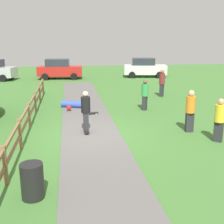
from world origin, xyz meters
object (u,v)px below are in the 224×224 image
(parked_car_white, at_px, (145,68))
(bystander_maroon, at_px, (162,82))
(bystander_green, at_px, (145,93))
(bystander_orange, at_px, (190,109))
(bystander_yellow, at_px, (220,118))
(trash_bin, at_px, (32,181))
(skater_riding, at_px, (86,110))
(skater_fallen, at_px, (74,105))
(parked_car_red, at_px, (59,69))
(skateboard_loose, at_px, (90,113))

(parked_car_white, bearing_deg, bystander_maroon, -98.49)
(bystander_green, relative_size, bystander_orange, 0.94)
(bystander_yellow, distance_m, parked_car_white, 18.67)
(trash_bin, xyz_separation_m, bystander_maroon, (7.16, 11.67, 0.56))
(skater_riding, distance_m, skater_fallen, 4.51)
(skater_fallen, relative_size, bystander_orange, 0.84)
(bystander_green, bearing_deg, parked_car_white, 74.93)
(bystander_orange, bearing_deg, bystander_yellow, -65.11)
(skater_fallen, relative_size, parked_car_red, 0.34)
(skater_fallen, distance_m, bystander_yellow, 8.22)
(parked_car_red, bearing_deg, skateboard_loose, -82.38)
(trash_bin, height_order, parked_car_red, parked_car_red)
(bystander_orange, distance_m, parked_car_white, 17.48)
(trash_bin, bearing_deg, parked_car_white, 68.16)
(parked_car_white, xyz_separation_m, parked_car_red, (-8.46, -0.01, 0.00))
(skater_fallen, xyz_separation_m, bystander_green, (3.84, -1.02, 0.72))
(skater_fallen, height_order, bystander_yellow, bystander_yellow)
(skateboard_loose, relative_size, bystander_yellow, 0.49)
(skateboard_loose, height_order, bystander_green, bystander_green)
(skater_riding, distance_m, parked_car_red, 16.78)
(skater_riding, distance_m, bystander_orange, 4.32)
(bystander_maroon, height_order, bystander_orange, bystander_maroon)
(bystander_green, relative_size, parked_car_red, 0.39)
(skater_riding, relative_size, parked_car_white, 0.39)
(bystander_orange, bearing_deg, parked_car_red, 108.38)
(parked_car_white, bearing_deg, skater_riding, -112.74)
(bystander_orange, distance_m, parked_car_red, 18.19)
(skateboard_loose, xyz_separation_m, parked_car_red, (-1.86, 13.89, 0.87))
(skateboard_loose, height_order, bystander_orange, bystander_orange)
(skateboard_loose, bearing_deg, skater_riding, -98.14)
(skateboard_loose, bearing_deg, trash_bin, -104.86)
(bystander_maroon, relative_size, bystander_orange, 1.02)
(trash_bin, height_order, skater_riding, skater_riding)
(bystander_orange, bearing_deg, skateboard_loose, 138.96)
(bystander_green, distance_m, bystander_yellow, 5.43)
(bystander_maroon, bearing_deg, bystander_green, -121.49)
(bystander_orange, xyz_separation_m, parked_car_red, (-5.74, 17.26, -0.02))
(skater_riding, relative_size, bystander_maroon, 0.95)
(skater_fallen, height_order, bystander_orange, bystander_orange)
(bystander_green, bearing_deg, trash_bin, -121.54)
(skateboard_loose, xyz_separation_m, bystander_yellow, (4.47, -4.66, 0.83))
(skater_riding, bearing_deg, parked_car_red, 94.97)
(skateboard_loose, distance_m, bystander_yellow, 6.51)
(skater_riding, xyz_separation_m, bystander_green, (3.42, 3.40, -0.06))
(skateboard_loose, bearing_deg, parked_car_red, 97.62)
(trash_bin, bearing_deg, skater_fallen, 82.54)
(skateboard_loose, xyz_separation_m, bystander_green, (3.02, 0.57, 0.83))
(parked_car_white, distance_m, parked_car_red, 8.46)
(skater_riding, distance_m, skateboard_loose, 2.99)
(trash_bin, xyz_separation_m, skater_fallen, (1.21, 9.24, -0.25))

